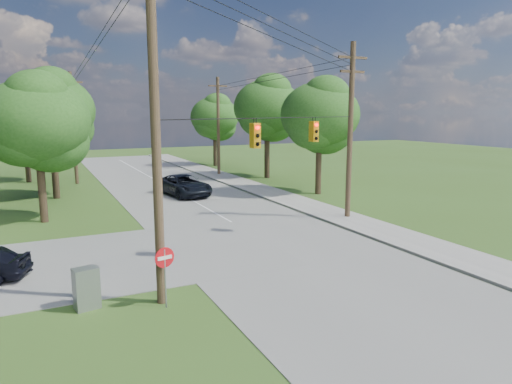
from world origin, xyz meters
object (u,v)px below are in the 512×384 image
pole_ne (350,129)px  do_not_enter_sign (165,263)px  car_main_north (184,185)px  pole_north_e (218,125)px  control_cabinet (86,288)px  pole_north_w (73,127)px  pole_sw (155,119)px

pole_ne → do_not_enter_sign: size_ratio=5.03×
car_main_north → pole_north_e: bearing=46.6°
car_main_north → control_cabinet: car_main_north is taller
pole_ne → pole_north_e: size_ratio=1.05×
pole_north_w → car_main_north: (7.08, -10.14, -4.30)m
pole_ne → pole_sw: bearing=-150.6°
pole_sw → pole_north_e: (13.50, 29.60, -1.10)m
pole_north_w → car_main_north: bearing=-55.1°
control_cabinet → pole_north_e: bearing=50.0°
pole_north_e → car_main_north: pole_north_e is taller
pole_north_e → pole_north_w: size_ratio=1.00×
pole_sw → pole_ne: bearing=29.4°
pole_sw → do_not_enter_sign: 4.71m
pole_sw → pole_ne: 15.51m
pole_north_w → control_cabinet: size_ratio=7.15×
pole_ne → do_not_enter_sign: bearing=-149.0°
car_main_north → do_not_enter_sign: (-6.65, -19.94, 0.72)m
pole_north_e → control_cabinet: size_ratio=7.15×
pole_north_w → do_not_enter_sign: 30.30m
control_cabinet → do_not_enter_sign: size_ratio=0.67×
pole_north_e → pole_north_w: (-13.90, 0.00, 0.00)m
do_not_enter_sign → control_cabinet: bearing=142.8°
pole_north_w → control_cabinet: 29.40m
pole_ne → control_cabinet: bearing=-156.2°
pole_sw → control_cabinet: pole_sw is taller
pole_sw → car_main_north: (6.68, 19.46, -5.40)m
pole_sw → car_main_north: pole_sw is taller
do_not_enter_sign → pole_ne: bearing=18.1°
do_not_enter_sign → pole_north_e: bearing=53.1°
pole_north_e → control_cabinet: 33.35m
pole_ne → car_main_north: bearing=119.9°
pole_sw → control_cabinet: 6.04m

